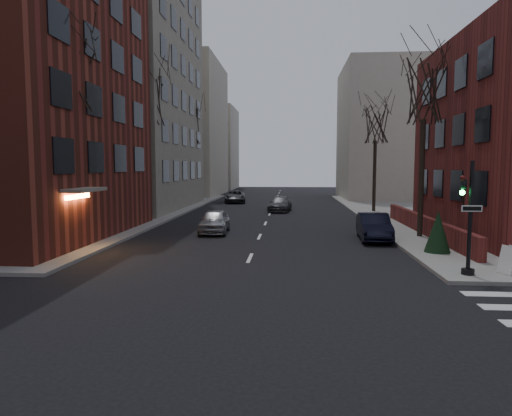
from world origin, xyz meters
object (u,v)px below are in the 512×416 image
Objects in this scene: streetlamp_far at (200,164)px; sandwich_board at (512,260)px; tree_left_a at (69,71)px; tree_left_b at (148,98)px; tree_right_b at (376,123)px; car_lane_far at (235,197)px; car_lane_gray at (280,204)px; tree_left_c at (190,127)px; streetlamp_near at (139,162)px; car_lane_silver at (214,221)px; traffic_signal at (468,225)px; parked_sedan at (374,227)px; tree_right_a at (424,89)px; evergreen_shrub at (438,231)px.

streetlamp_far is 6.18× the size of sandwich_board.
tree_left_a is 0.95× the size of tree_left_b.
streetlamp_far is (0.60, 16.00, -4.68)m from tree_left_b.
tree_right_b is 1.93× the size of car_lane_far.
tree_left_a is at bearing 144.58° from sandwich_board.
car_lane_gray is 0.92× the size of car_lane_far.
tree_left_c is 1.55× the size of streetlamp_near.
tree_left_b is 1.72× the size of streetlamp_near.
car_lane_silver is at bearing -47.80° from tree_left_b.
traffic_signal reaches higher than car_lane_silver.
parked_sedan is (-1.74, 8.32, -1.19)m from traffic_signal.
tree_right_b is 18.47m from car_lane_silver.
streetlamp_far is 1.54× the size of car_lane_silver.
tree_right_b is (17.60, -8.00, -0.44)m from tree_left_c.
car_lane_gray is 24.98m from sandwich_board.
tree_left_b is at bearing 116.80° from sandwich_board.
tree_left_c and tree_right_a have the same top height.
streetlamp_near reaches higher than evergreen_shrub.
tree_left_b is at bearing 134.54° from traffic_signal.
evergreen_shrub is at bearing 85.69° from traffic_signal.
tree_left_c is 36.63m from sandwich_board.
car_lane_far is at bearing 78.96° from streetlamp_near.
tree_left_a is 11.20m from car_lane_silver.
tree_right_b reaches higher than streetlamp_far.
evergreen_shrub is (16.46, -28.77, -3.16)m from streetlamp_far.
tree_left_a is 1.12× the size of tree_right_b.
tree_left_c is 1.00× the size of tree_right_a.
car_lane_gray is 4.29× the size of sandwich_board.
tree_left_b is 14.03m from tree_left_c.
tree_right_b is 2.10× the size of parked_sedan.
tree_left_b is 2.65× the size of car_lane_silver.
tree_left_b reaches higher than tree_left_a.
tree_left_a is 25.19m from tree_right_b.
tree_right_a is 7.79m from parked_sedan.
streetlamp_far is at bearing 119.77° from evergreen_shrub.
car_lane_gray is (9.60, 18.57, -7.84)m from tree_left_a.
evergreen_shrub is at bearing -62.75° from car_lane_gray.
traffic_signal is at bearing -45.46° from tree_left_b.
streetlamp_near is 1.00× the size of streetlamp_far.
parked_sedan is at bearing -100.04° from tree_right_b.
tree_left_c is at bearing 128.66° from tree_right_a.
tree_right_a is at bearing -9.80° from car_lane_silver.
car_lane_far is at bearing -2.38° from streetlamp_far.
tree_left_b is 5.80× the size of evergreen_shrub.
streetlamp_far is at bearing 116.06° from traffic_signal.
tree_left_b reaches higher than streetlamp_far.
traffic_signal is at bearing -38.87° from streetlamp_near.
car_lane_silver is 13.68m from car_lane_gray.
car_lane_gray is 2.34× the size of evergreen_shrub.
traffic_signal is 0.92× the size of parked_sedan.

